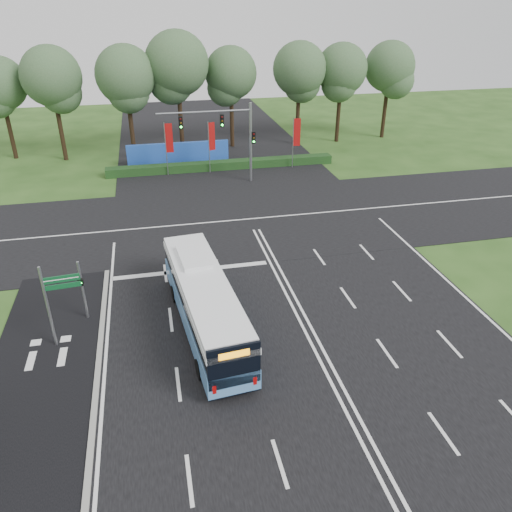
# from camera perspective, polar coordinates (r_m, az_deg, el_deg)

# --- Properties ---
(ground) EXTENTS (120.00, 120.00, 0.00)m
(ground) POSITION_cam_1_polar(r_m,az_deg,el_deg) (27.69, 4.07, -5.63)
(ground) COLOR #274818
(ground) RESTS_ON ground
(road_main) EXTENTS (20.00, 120.00, 0.04)m
(road_main) POSITION_cam_1_polar(r_m,az_deg,el_deg) (27.68, 4.07, -5.60)
(road_main) COLOR black
(road_main) RESTS_ON ground
(road_cross) EXTENTS (120.00, 14.00, 0.05)m
(road_cross) POSITION_cam_1_polar(r_m,az_deg,el_deg) (37.94, -0.92, 4.22)
(road_cross) COLOR black
(road_cross) RESTS_ON ground
(bike_path) EXTENTS (5.00, 18.00, 0.06)m
(bike_path) POSITION_cam_1_polar(r_m,az_deg,el_deg) (25.06, -23.12, -12.24)
(bike_path) COLOR black
(bike_path) RESTS_ON ground
(kerb_strip) EXTENTS (0.25, 18.00, 0.12)m
(kerb_strip) POSITION_cam_1_polar(r_m,az_deg,el_deg) (24.61, -17.57, -11.83)
(kerb_strip) COLOR gray
(kerb_strip) RESTS_ON ground
(city_bus) EXTENTS (3.35, 11.15, 3.15)m
(city_bus) POSITION_cam_1_polar(r_m,az_deg,el_deg) (25.03, -5.88, -5.38)
(city_bus) COLOR #5386C0
(city_bus) RESTS_ON ground
(pedestrian_signal) EXTENTS (0.29, 0.42, 3.40)m
(pedestrian_signal) POSITION_cam_1_polar(r_m,az_deg,el_deg) (27.05, -19.22, -3.55)
(pedestrian_signal) COLOR gray
(pedestrian_signal) RESTS_ON ground
(street_sign) EXTENTS (1.71, 0.24, 4.39)m
(street_sign) POSITION_cam_1_polar(r_m,az_deg,el_deg) (25.09, -22.10, -4.35)
(street_sign) COLOR gray
(street_sign) RESTS_ON ground
(banner_flag_left) EXTENTS (0.73, 0.08, 4.96)m
(banner_flag_left) POSITION_cam_1_polar(r_m,az_deg,el_deg) (47.40, -10.00, 12.76)
(banner_flag_left) COLOR gray
(banner_flag_left) RESTS_ON ground
(banner_flag_mid) EXTENTS (0.67, 0.32, 4.83)m
(banner_flag_mid) POSITION_cam_1_polar(r_m,az_deg,el_deg) (47.81, -5.16, 13.10)
(banner_flag_mid) COLOR gray
(banner_flag_mid) RESTS_ON ground
(banner_flag_right) EXTENTS (0.72, 0.12, 4.89)m
(banner_flag_right) POSITION_cam_1_polar(r_m,az_deg,el_deg) (49.13, 4.58, 13.57)
(banner_flag_right) COLOR gray
(banner_flag_right) RESTS_ON ground
(traffic_light_gantry) EXTENTS (8.41, 0.28, 7.00)m
(traffic_light_gantry) POSITION_cam_1_polar(r_m,az_deg,el_deg) (44.43, -2.95, 14.06)
(traffic_light_gantry) COLOR gray
(traffic_light_gantry) RESTS_ON ground
(hedge) EXTENTS (22.00, 1.20, 0.80)m
(hedge) POSITION_cam_1_polar(r_m,az_deg,el_deg) (49.36, -3.87, 10.31)
(hedge) COLOR #133514
(hedge) RESTS_ON ground
(blue_hoarding) EXTENTS (10.00, 0.30, 2.20)m
(blue_hoarding) POSITION_cam_1_polar(r_m,az_deg,el_deg) (51.15, -8.86, 11.50)
(blue_hoarding) COLOR blue
(blue_hoarding) RESTS_ON ground
(eucalyptus_row) EXTENTS (46.27, 8.21, 12.24)m
(eucalyptus_row) POSITION_cam_1_polar(r_m,az_deg,el_deg) (54.52, -5.42, 20.26)
(eucalyptus_row) COLOR black
(eucalyptus_row) RESTS_ON ground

